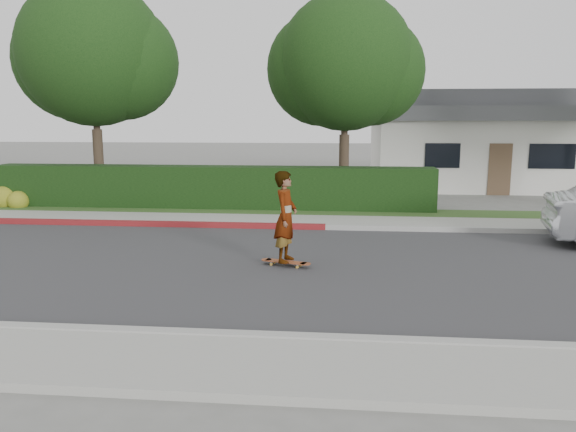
% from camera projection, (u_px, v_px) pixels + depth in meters
% --- Properties ---
extents(ground, '(120.00, 120.00, 0.00)m').
position_uv_depth(ground, '(272.00, 267.00, 11.88)').
color(ground, slate).
rests_on(ground, ground).
extents(road, '(60.00, 8.00, 0.01)m').
position_uv_depth(road, '(272.00, 266.00, 11.88)').
color(road, '#2D2D30').
rests_on(road, ground).
extents(curb_near, '(60.00, 0.20, 0.15)m').
position_uv_depth(curb_near, '(236.00, 337.00, 7.85)').
color(curb_near, '#9E9E99').
rests_on(curb_near, ground).
extents(sidewalk_near, '(60.00, 1.60, 0.12)m').
position_uv_depth(sidewalk_near, '(222.00, 366.00, 6.97)').
color(sidewalk_near, gray).
rests_on(sidewalk_near, ground).
extents(curb_far, '(60.00, 0.20, 0.15)m').
position_uv_depth(curb_far, '(290.00, 226.00, 15.89)').
color(curb_far, '#9E9E99').
rests_on(curb_far, ground).
extents(curb_red_section, '(12.00, 0.21, 0.15)m').
position_uv_depth(curb_red_section, '(120.00, 223.00, 16.36)').
color(curb_red_section, maroon).
rests_on(curb_red_section, ground).
extents(sidewalk_far, '(60.00, 1.60, 0.12)m').
position_uv_depth(sidewalk_far, '(293.00, 221.00, 16.77)').
color(sidewalk_far, gray).
rests_on(sidewalk_far, ground).
extents(planting_strip, '(60.00, 1.60, 0.10)m').
position_uv_depth(planting_strip, '(297.00, 213.00, 18.34)').
color(planting_strip, '#2D4C1E').
rests_on(planting_strip, ground).
extents(hedge, '(15.00, 1.00, 1.50)m').
position_uv_depth(hedge, '(211.00, 188.00, 19.09)').
color(hedge, black).
rests_on(hedge, ground).
extents(flowering_shrub, '(1.40, 1.00, 0.90)m').
position_uv_depth(flowering_shrub, '(9.00, 199.00, 19.38)').
color(flowering_shrub, '#2D4C19').
rests_on(flowering_shrub, ground).
extents(tree_left, '(5.99, 5.21, 8.00)m').
position_uv_depth(tree_left, '(95.00, 57.00, 20.20)').
color(tree_left, '#33261C').
rests_on(tree_left, ground).
extents(tree_center, '(5.66, 4.84, 7.44)m').
position_uv_depth(tree_center, '(345.00, 67.00, 19.90)').
color(tree_center, '#33261C').
rests_on(tree_center, ground).
extents(house, '(10.60, 8.60, 4.30)m').
position_uv_depth(house, '(482.00, 140.00, 26.44)').
color(house, beige).
rests_on(house, ground).
extents(skateboard, '(1.13, 0.54, 0.10)m').
position_uv_depth(skateboard, '(286.00, 262.00, 11.87)').
color(skateboard, '#BF8D34').
rests_on(skateboard, ground).
extents(skateboarder, '(0.58, 0.77, 1.91)m').
position_uv_depth(skateboarder, '(286.00, 217.00, 11.70)').
color(skateboarder, white).
rests_on(skateboarder, skateboard).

